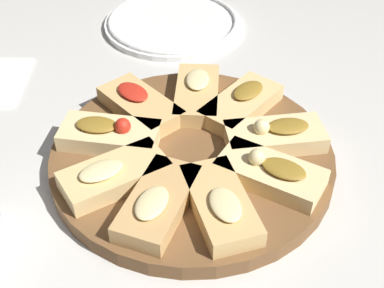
{
  "coord_description": "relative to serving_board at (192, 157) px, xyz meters",
  "views": [
    {
      "loc": [
        0.51,
        -0.07,
        0.48
      ],
      "look_at": [
        0.0,
        0.0,
        0.03
      ],
      "focal_mm": 50.0,
      "sensor_mm": 36.0,
      "label": 1
    }
  ],
  "objects": [
    {
      "name": "focaccia_slice_3",
      "position": [
        0.11,
        0.02,
        0.02
      ],
      "size": [
        0.14,
        0.08,
        0.03
      ],
      "color": "tan",
      "rests_on": "serving_board"
    },
    {
      "name": "focaccia_slice_6",
      "position": [
        -0.08,
        0.08,
        0.02
      ],
      "size": [
        0.13,
        0.13,
        0.03
      ],
      "color": "#DBB775",
      "rests_on": "serving_board"
    },
    {
      "name": "plate_left",
      "position": [
        -0.37,
        0.02,
        -0.0
      ],
      "size": [
        0.25,
        0.25,
        0.02
      ],
      "color": "white",
      "rests_on": "ground_plane"
    },
    {
      "name": "serving_board",
      "position": [
        0.0,
        0.0,
        0.0
      ],
      "size": [
        0.37,
        0.37,
        0.02
      ],
      "primitive_type": "cylinder",
      "color": "brown",
      "rests_on": "ground_plane"
    },
    {
      "name": "focaccia_slice_2",
      "position": [
        0.1,
        -0.05,
        0.02
      ],
      "size": [
        0.14,
        0.11,
        0.03
      ],
      "color": "tan",
      "rests_on": "serving_board"
    },
    {
      "name": "ground_plane",
      "position": [
        0.0,
        0.0,
        -0.01
      ],
      "size": [
        3.0,
        3.0,
        0.0
      ],
      "primitive_type": "plane",
      "color": "beige"
    },
    {
      "name": "focaccia_slice_4",
      "position": [
        0.07,
        0.09,
        0.02
      ],
      "size": [
        0.13,
        0.14,
        0.04
      ],
      "color": "#E5C689",
      "rests_on": "serving_board"
    },
    {
      "name": "focaccia_slice_1",
      "position": [
        0.04,
        -0.1,
        0.02
      ],
      "size": [
        0.11,
        0.14,
        0.03
      ],
      "color": "#DBB775",
      "rests_on": "serving_board"
    },
    {
      "name": "focaccia_slice_0",
      "position": [
        -0.03,
        -0.1,
        0.02
      ],
      "size": [
        0.1,
        0.14,
        0.04
      ],
      "color": "#E5C689",
      "rests_on": "serving_board"
    },
    {
      "name": "focaccia_slice_7",
      "position": [
        -0.11,
        0.02,
        0.02
      ],
      "size": [
        0.14,
        0.08,
        0.03
      ],
      "color": "tan",
      "rests_on": "serving_board"
    },
    {
      "name": "focaccia_slice_8",
      "position": [
        -0.09,
        -0.06,
        0.02
      ],
      "size": [
        0.14,
        0.12,
        0.03
      ],
      "color": "tan",
      "rests_on": "serving_board"
    },
    {
      "name": "focaccia_slice_5",
      "position": [
        -0.0,
        0.11,
        0.02
      ],
      "size": [
        0.06,
        0.13,
        0.04
      ],
      "color": "#E5C689",
      "rests_on": "serving_board"
    }
  ]
}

